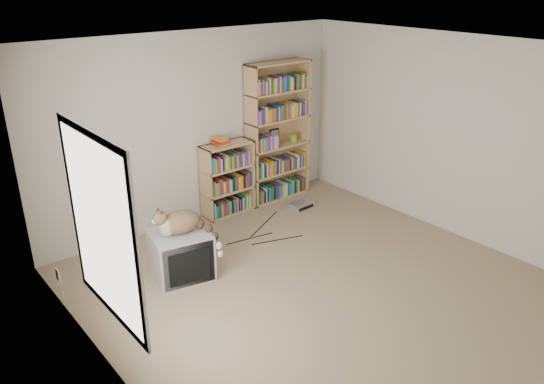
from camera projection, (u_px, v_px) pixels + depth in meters
floor at (329, 293)px, 5.62m from camera, size 4.50×5.00×0.01m
wall_back at (197, 129)px, 6.92m from camera, size 4.50×0.02×2.50m
wall_left at (114, 257)px, 3.82m from camera, size 0.02×5.00×2.50m
wall_right at (464, 140)px, 6.45m from camera, size 0.02×5.00×2.50m
ceiling at (340, 52)px, 4.65m from camera, size 4.50×5.00×0.02m
window at (102, 229)px, 3.91m from camera, size 0.02×1.22×1.52m
crt_tv at (181, 254)px, 5.84m from camera, size 0.72×0.67×0.54m
cat at (186, 225)px, 5.70m from camera, size 0.66×0.57×0.55m
bookcase_tall at (277, 136)px, 7.67m from camera, size 1.00×0.30×2.01m
bookcase_short at (227, 181)px, 7.32m from camera, size 0.74×0.30×1.01m
book_stack at (220, 141)px, 7.04m from camera, size 0.18×0.23×0.10m
green_mug at (293, 137)px, 7.86m from camera, size 0.10×0.10×0.11m
framed_print at (275, 136)px, 7.75m from camera, size 0.16×0.05×0.22m
dvd_player at (301, 205)px, 7.64m from camera, size 0.35×0.26×0.08m
wall_outlet at (58, 275)px, 5.35m from camera, size 0.01×0.08×0.13m
floor_cables at (240, 242)px, 6.68m from camera, size 1.20×0.70×0.01m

